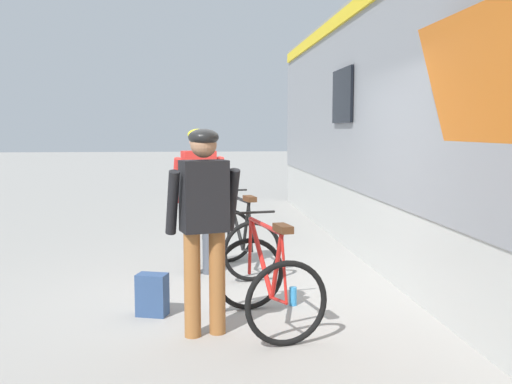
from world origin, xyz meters
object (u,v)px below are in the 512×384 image
object	(u,v)px
cyclist_near_in_dark	(204,213)
backpack_on_platform	(152,295)
bicycle_near_red	(267,282)
bicycle_far_black	(240,239)
water_bottle_near_the_bikes	(293,296)
cyclist_far_in_red	(199,188)

from	to	relation	value
cyclist_near_in_dark	backpack_on_platform	distance (m)	1.14
bicycle_near_red	bicycle_far_black	xyz separation A→B (m)	(-0.09, 2.06, 0.00)
bicycle_near_red	water_bottle_near_the_bikes	size ratio (longest dim) A/B	6.44
bicycle_near_red	water_bottle_near_the_bikes	bearing A→B (deg)	60.39
cyclist_far_in_red	water_bottle_near_the_bikes	distance (m)	1.91
bicycle_near_red	backpack_on_platform	distance (m)	1.14
cyclist_near_in_dark	bicycle_near_red	world-z (taller)	cyclist_near_in_dark
cyclist_near_in_dark	bicycle_far_black	world-z (taller)	cyclist_near_in_dark
cyclist_near_in_dark	bicycle_far_black	bearing A→B (deg)	78.36
bicycle_far_black	water_bottle_near_the_bikes	distance (m)	1.56
cyclist_far_in_red	bicycle_near_red	distance (m)	2.15
cyclist_near_in_dark	cyclist_far_in_red	xyz separation A→B (m)	(-0.04, 2.12, 0.00)
cyclist_near_in_dark	water_bottle_near_the_bikes	distance (m)	1.51
bicycle_near_red	water_bottle_near_the_bikes	xyz separation A→B (m)	(0.34, 0.60, -0.31)
cyclist_near_in_dark	backpack_on_platform	xyz separation A→B (m)	(-0.49, 0.58, -0.85)
cyclist_near_in_dark	bicycle_near_red	distance (m)	0.87
backpack_on_platform	water_bottle_near_the_bikes	distance (m)	1.39
backpack_on_platform	water_bottle_near_the_bikes	size ratio (longest dim) A/B	2.16
backpack_on_platform	bicycle_far_black	bearing A→B (deg)	76.76
backpack_on_platform	cyclist_near_in_dark	bearing A→B (deg)	-33.10
cyclist_near_in_dark	bicycle_far_black	distance (m)	2.37
cyclist_near_in_dark	backpack_on_platform	bearing A→B (deg)	130.23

